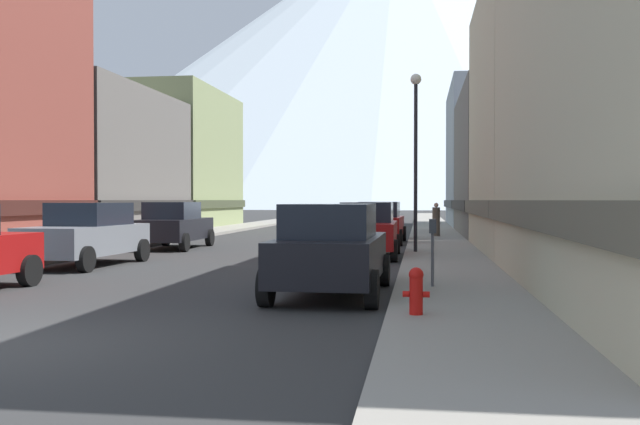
{
  "coord_description": "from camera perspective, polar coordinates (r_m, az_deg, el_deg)",
  "views": [
    {
      "loc": [
        5.51,
        -8.05,
        1.85
      ],
      "look_at": [
        -0.66,
        35.1,
        1.08
      ],
      "focal_mm": 39.52,
      "sensor_mm": 36.0,
      "label": 1
    }
  ],
  "objects": [
    {
      "name": "storefront_right_3",
      "position": [
        50.54,
        14.92,
        4.18
      ],
      "size": [
        8.22,
        13.33,
        9.68
      ],
      "color": "#99A5B2",
      "rests_on": "ground"
    },
    {
      "name": "pedestrian_1",
      "position": [
        33.79,
        9.39,
        -0.66
      ],
      "size": [
        0.36,
        0.36,
        1.58
      ],
      "color": "brown",
      "rests_on": "sidewalk_right"
    },
    {
      "name": "parking_meter_near",
      "position": [
        14.05,
        9.11,
        -2.43
      ],
      "size": [
        0.14,
        0.1,
        1.33
      ],
      "color": "#595960",
      "rests_on": "sidewalk_right"
    },
    {
      "name": "car_left_2",
      "position": [
        27.39,
        -11.74,
        -1.0
      ],
      "size": [
        2.15,
        4.44,
        1.78
      ],
      "color": "black",
      "rests_on": "ground"
    },
    {
      "name": "pedestrian_0",
      "position": [
        27.33,
        -17.36,
        -1.14
      ],
      "size": [
        0.36,
        0.36,
        1.53
      ],
      "color": "brown",
      "rests_on": "sidewalk_left"
    },
    {
      "name": "storefront_left_2",
      "position": [
        37.13,
        -19.32,
        3.52
      ],
      "size": [
        8.46,
        11.75,
        7.3
      ],
      "color": "#66605B",
      "rests_on": "ground"
    },
    {
      "name": "sidewalk_right",
      "position": [
        43.1,
        9.11,
        -1.36
      ],
      "size": [
        2.5,
        100.0,
        0.15
      ],
      "primitive_type": "cube",
      "color": "gray",
      "rests_on": "ground"
    },
    {
      "name": "car_left_1",
      "position": [
        20.88,
        -18.35,
        -1.66
      ],
      "size": [
        2.24,
        4.48,
        1.78
      ],
      "color": "slate",
      "rests_on": "ground"
    },
    {
      "name": "streetlamp_right",
      "position": [
        23.51,
        7.76,
        6.21
      ],
      "size": [
        0.36,
        0.36,
        5.86
      ],
      "color": "black",
      "rests_on": "sidewalk_right"
    },
    {
      "name": "sidewalk_left",
      "position": [
        44.67,
        -7.14,
        -1.28
      ],
      "size": [
        2.5,
        100.0,
        0.15
      ],
      "primitive_type": "cube",
      "color": "gray",
      "rests_on": "ground"
    },
    {
      "name": "mountain_backdrop",
      "position": [
        273.15,
        6.24,
        11.93
      ],
      "size": [
        280.9,
        280.9,
        107.23
      ],
      "primitive_type": "cone",
      "color": "silver",
      "rests_on": "ground"
    },
    {
      "name": "potted_plant_0",
      "position": [
        28.09,
        -18.33,
        -1.64
      ],
      "size": [
        0.53,
        0.53,
        0.81
      ],
      "color": "#4C4C51",
      "rests_on": "sidewalk_left"
    },
    {
      "name": "car_right_2",
      "position": [
        30.18,
        4.88,
        -0.8
      ],
      "size": [
        2.15,
        4.44,
        1.78
      ],
      "color": "#9E1111",
      "rests_on": "ground"
    },
    {
      "name": "fire_hydrant_near",
      "position": [
        10.62,
        7.79,
        -6.18
      ],
      "size": [
        0.4,
        0.22,
        0.7
      ],
      "color": "red",
      "rests_on": "sidewalk_right"
    },
    {
      "name": "storefront_right_1",
      "position": [
        25.47,
        20.13,
        6.65
      ],
      "size": [
        6.82,
        10.22,
        9.09
      ],
      "color": "beige",
      "rests_on": "ground"
    },
    {
      "name": "storefront_left_3",
      "position": [
        47.93,
        -11.87,
        3.99
      ],
      "size": [
        7.01,
        11.56,
        9.05
      ],
      "color": "#8C9966",
      "rests_on": "ground"
    },
    {
      "name": "car_right_1",
      "position": [
        22.86,
        3.84,
        -1.38
      ],
      "size": [
        2.09,
        4.41,
        1.78
      ],
      "color": "#9E1111",
      "rests_on": "ground"
    },
    {
      "name": "car_right_0",
      "position": [
        13.63,
        0.91,
        -3.0
      ],
      "size": [
        2.11,
        4.42,
        1.78
      ],
      "color": "black",
      "rests_on": "ground"
    },
    {
      "name": "storefront_right_2",
      "position": [
        37.1,
        17.21,
        3.55
      ],
      "size": [
        7.99,
        12.71,
        7.33
      ],
      "color": "#66605B",
      "rests_on": "ground"
    }
  ]
}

